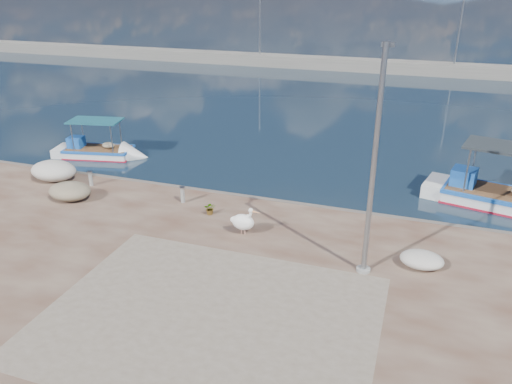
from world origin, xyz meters
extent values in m
plane|color=#162635|center=(0.00, 0.00, 0.00)|extent=(1400.00, 1400.00, 0.00)
cube|color=gray|center=(1.00, -3.00, 0.50)|extent=(9.00, 7.00, 0.01)
cube|color=gray|center=(0.00, 40.00, 0.60)|extent=(120.00, 2.20, 1.20)
cylinder|color=gray|center=(-12.00, 40.00, 4.00)|extent=(0.16, 0.16, 7.00)
cylinder|color=gray|center=(8.00, 40.00, 4.00)|extent=(0.16, 0.16, 7.00)
cube|color=white|center=(-10.66, 8.47, 0.06)|extent=(5.16, 2.59, 0.81)
cube|color=blue|center=(-10.66, 8.47, 0.43)|extent=(3.82, 2.36, 0.12)
cube|color=maroon|center=(-10.66, 8.47, 0.02)|extent=(3.82, 2.34, 0.10)
cube|color=blue|center=(-11.87, 8.22, 0.77)|extent=(0.91, 0.91, 0.60)
cube|color=#164B5B|center=(-10.66, 8.47, 2.00)|extent=(2.97, 2.06, 0.07)
cube|color=white|center=(9.39, 8.63, 0.08)|extent=(6.70, 3.47, 1.05)
cube|color=blue|center=(9.39, 8.63, 0.55)|extent=(4.97, 3.14, 0.15)
cube|color=maroon|center=(9.39, 8.63, 0.02)|extent=(4.97, 3.12, 0.13)
cube|color=blue|center=(7.83, 8.99, 0.99)|extent=(1.19, 1.19, 0.77)
cube|color=#22282C|center=(9.39, 8.63, 2.59)|extent=(3.87, 2.73, 0.09)
cylinder|color=tan|center=(0.14, 1.78, 0.64)|extent=(0.04, 0.04, 0.27)
cylinder|color=tan|center=(0.27, 1.78, 0.64)|extent=(0.04, 0.04, 0.27)
ellipsoid|color=white|center=(0.20, 1.78, 0.99)|extent=(0.83, 0.52, 0.59)
cylinder|color=white|center=(0.46, 1.77, 1.28)|extent=(0.19, 0.11, 0.50)
sphere|color=white|center=(0.50, 1.77, 1.50)|extent=(0.17, 0.17, 0.17)
cone|color=#F39E5E|center=(0.69, 1.77, 1.46)|extent=(0.40, 0.09, 0.12)
cylinder|color=gray|center=(4.65, 0.72, 4.00)|extent=(0.16, 0.16, 7.00)
cylinder|color=gray|center=(4.65, 0.72, 0.55)|extent=(0.44, 0.44, 0.10)
cube|color=gray|center=(4.65, 1.37, 7.35)|extent=(0.35, 0.18, 0.12)
cylinder|color=gray|center=(-3.10, 3.56, 0.83)|extent=(0.17, 0.17, 0.66)
cylinder|color=gray|center=(-3.10, 3.56, 1.16)|extent=(0.23, 0.23, 0.06)
cylinder|color=gray|center=(-7.77, 3.86, 0.82)|extent=(0.16, 0.16, 0.64)
cylinder|color=gray|center=(-7.77, 3.86, 1.14)|extent=(0.22, 0.22, 0.05)
imported|color=#33722D|center=(-1.57, 2.90, 0.75)|extent=(0.55, 0.50, 0.50)
ellipsoid|color=silver|center=(6.36, 1.57, 0.76)|extent=(1.37, 1.03, 0.51)
ellipsoid|color=silver|center=(-9.77, 3.90, 0.94)|extent=(2.15, 1.57, 0.88)
ellipsoid|color=gray|center=(-7.69, 2.34, 0.85)|extent=(1.82, 1.41, 0.71)
camera|label=1|loc=(5.81, -13.12, 9.08)|focal=35.00mm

